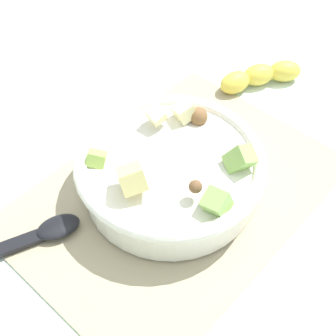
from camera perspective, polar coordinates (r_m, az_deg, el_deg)
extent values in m
plane|color=silver|center=(0.67, 0.95, -3.15)|extent=(2.40, 2.40, 0.00)
cube|color=tan|center=(0.66, 0.96, -2.99)|extent=(0.44, 0.31, 0.01)
cylinder|color=white|center=(0.64, 0.00, -1.00)|extent=(0.23, 0.23, 0.06)
torus|color=white|center=(0.62, 0.00, 0.69)|extent=(0.25, 0.25, 0.02)
cube|color=#E5D684|center=(0.58, -4.27, -1.26)|extent=(0.05, 0.05, 0.04)
cube|color=#9EC656|center=(0.63, -8.44, 1.11)|extent=(0.04, 0.04, 0.03)
sphere|color=brown|center=(0.67, 3.62, 6.10)|extent=(0.04, 0.04, 0.04)
cube|color=beige|center=(0.67, 1.87, 6.68)|extent=(0.03, 0.04, 0.03)
cube|color=#93C160|center=(0.61, 8.52, 1.06)|extent=(0.04, 0.04, 0.05)
sphere|color=brown|center=(0.57, 3.26, -2.22)|extent=(0.03, 0.03, 0.03)
cube|color=#93C160|center=(0.57, 5.81, -4.24)|extent=(0.04, 0.03, 0.05)
cube|color=beige|center=(0.66, -1.43, 6.31)|extent=(0.03, 0.03, 0.03)
ellipsoid|color=black|center=(0.64, -12.84, -6.81)|extent=(0.07, 0.05, 0.01)
ellipsoid|color=yellow|center=(0.86, 13.63, 11.08)|extent=(0.06, 0.06, 0.04)
ellipsoid|color=yellow|center=(0.84, 10.68, 10.80)|extent=(0.07, 0.06, 0.04)
ellipsoid|color=yellow|center=(0.82, 7.94, 10.00)|extent=(0.06, 0.05, 0.04)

